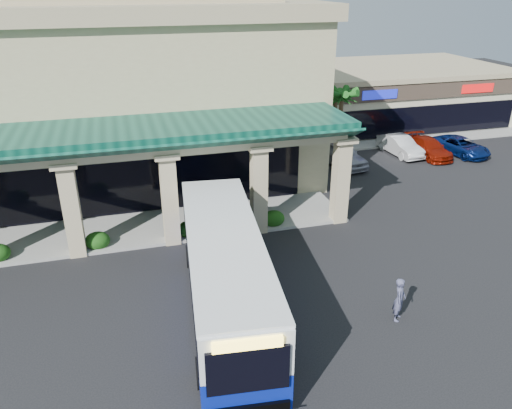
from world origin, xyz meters
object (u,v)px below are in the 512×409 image
object	(u,v)px
car_white	(400,146)
car_gray	(461,146)
pedestrian	(399,299)
car_silver	(341,154)
transit_bus	(225,273)
car_red	(429,148)

from	to	relation	value
car_white	car_gray	xyz separation A→B (m)	(4.42, -1.14, -0.07)
pedestrian	car_silver	distance (m)	17.65
transit_bus	car_red	size ratio (longest dim) A/B	2.65
pedestrian	car_gray	distance (m)	22.26
pedestrian	car_gray	bearing A→B (deg)	-4.31
pedestrian	car_silver	bearing A→B (deg)	20.30
car_silver	car_white	distance (m)	5.27
car_silver	car_white	size ratio (longest dim) A/B	1.12
transit_bus	pedestrian	xyz separation A→B (m)	(6.27, -2.41, -0.78)
car_red	pedestrian	bearing A→B (deg)	-125.45
transit_bus	car_silver	bearing A→B (deg)	57.39
transit_bus	pedestrian	distance (m)	6.76
car_silver	car_red	world-z (taller)	car_silver
pedestrian	car_white	xyz separation A→B (m)	(10.49, 17.67, -0.20)
car_white	car_gray	size ratio (longest dim) A/B	0.94
transit_bus	pedestrian	world-z (taller)	transit_bus
car_silver	car_gray	world-z (taller)	car_silver
pedestrian	car_red	world-z (taller)	pedestrian
transit_bus	car_red	distance (m)	23.56
pedestrian	car_white	size ratio (longest dim) A/B	0.42
car_silver	car_white	xyz separation A→B (m)	(5.20, 0.84, -0.11)
car_silver	car_red	bearing A→B (deg)	-8.62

